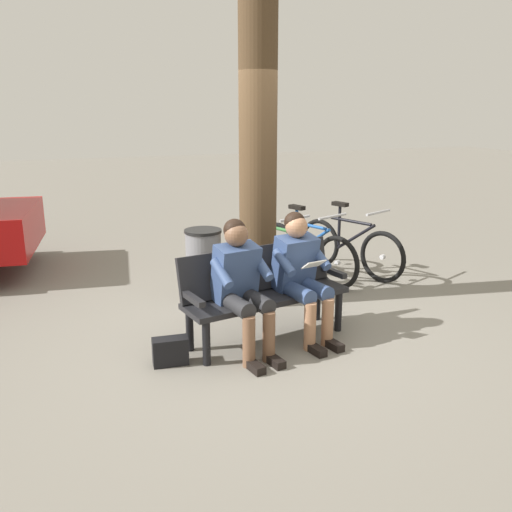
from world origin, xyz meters
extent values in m
plane|color=slate|center=(0.00, 0.00, 0.00)|extent=(40.00, 40.00, 0.00)
cube|color=black|center=(0.03, 0.16, 0.42)|extent=(1.65, 0.73, 0.05)
cube|color=black|center=(0.06, -0.03, 0.66)|extent=(1.60, 0.43, 0.42)
cube|color=black|center=(-0.72, 0.02, 0.56)|extent=(0.13, 0.40, 0.05)
cube|color=black|center=(0.77, 0.30, 0.56)|extent=(0.13, 0.40, 0.05)
cylinder|color=black|center=(-0.71, 0.20, 0.20)|extent=(0.07, 0.07, 0.40)
cylinder|color=black|center=(0.70, 0.46, 0.20)|extent=(0.07, 0.07, 0.40)
cylinder|color=black|center=(-0.65, -0.14, 0.20)|extent=(0.07, 0.07, 0.40)
cylinder|color=black|center=(0.77, 0.13, 0.20)|extent=(0.07, 0.07, 0.40)
cube|color=#334772|center=(-0.28, 0.08, 0.71)|extent=(0.43, 0.37, 0.55)
sphere|color=#A87554|center=(-0.28, 0.10, 1.06)|extent=(0.21, 0.21, 0.21)
sphere|color=black|center=(-0.28, 0.07, 1.10)|extent=(0.20, 0.20, 0.20)
cylinder|color=#334772|center=(-0.41, 0.26, 0.49)|extent=(0.22, 0.42, 0.15)
cylinder|color=#A87554|center=(-0.45, 0.46, 0.23)|extent=(0.11, 0.11, 0.45)
cube|color=black|center=(-0.47, 0.56, 0.04)|extent=(0.13, 0.23, 0.07)
cylinder|color=#334772|center=(-0.50, 0.16, 0.77)|extent=(0.14, 0.32, 0.23)
cylinder|color=#334772|center=(-0.22, 0.30, 0.49)|extent=(0.22, 0.42, 0.15)
cylinder|color=#A87554|center=(-0.25, 0.49, 0.23)|extent=(0.11, 0.11, 0.45)
cube|color=black|center=(-0.27, 0.59, 0.04)|extent=(0.13, 0.23, 0.07)
cylinder|color=#334772|center=(-0.10, 0.24, 0.77)|extent=(0.14, 0.32, 0.23)
cube|color=silver|center=(-0.33, 0.38, 0.77)|extent=(0.22, 0.16, 0.09)
cube|color=#334772|center=(0.35, 0.20, 0.71)|extent=(0.43, 0.37, 0.55)
sphere|color=brown|center=(0.35, 0.22, 1.06)|extent=(0.21, 0.21, 0.21)
sphere|color=black|center=(0.35, 0.19, 1.10)|extent=(0.20, 0.20, 0.20)
cylinder|color=#262628|center=(0.21, 0.38, 0.49)|extent=(0.22, 0.42, 0.15)
cylinder|color=brown|center=(0.18, 0.58, 0.23)|extent=(0.11, 0.11, 0.45)
cube|color=black|center=(0.16, 0.67, 0.04)|extent=(0.13, 0.23, 0.07)
cylinder|color=#334772|center=(0.13, 0.28, 0.77)|extent=(0.14, 0.32, 0.23)
cylinder|color=#262628|center=(0.41, 0.42, 0.49)|extent=(0.22, 0.42, 0.15)
cylinder|color=brown|center=(0.37, 0.61, 0.23)|extent=(0.11, 0.11, 0.45)
cube|color=black|center=(0.36, 0.71, 0.04)|extent=(0.13, 0.23, 0.07)
cylinder|color=#334772|center=(0.52, 0.35, 0.77)|extent=(0.14, 0.32, 0.23)
cube|color=black|center=(0.99, 0.34, 0.12)|extent=(0.31, 0.16, 0.24)
cylinder|color=#4C3823|center=(-0.26, -0.85, 1.78)|extent=(0.40, 0.40, 3.56)
cylinder|color=slate|center=(0.34, -0.93, 0.42)|extent=(0.38, 0.38, 0.84)
cylinder|color=black|center=(0.34, -0.93, 0.85)|extent=(0.40, 0.40, 0.03)
torus|color=black|center=(-1.97, -0.97, 0.33)|extent=(0.31, 0.63, 0.66)
cylinder|color=silver|center=(-1.97, -0.97, 0.33)|extent=(0.07, 0.07, 0.06)
torus|color=black|center=(-1.58, -1.91, 0.33)|extent=(0.31, 0.63, 0.66)
cylinder|color=silver|center=(-1.58, -1.91, 0.33)|extent=(0.07, 0.07, 0.06)
cylinder|color=black|center=(-1.78, -1.44, 0.71)|extent=(0.28, 0.60, 0.04)
cylinder|color=black|center=(-1.81, -1.37, 0.51)|extent=(0.27, 0.56, 0.43)
cylinder|color=black|center=(-1.70, -1.61, 0.63)|extent=(0.04, 0.04, 0.55)
cube|color=black|center=(-1.70, -1.61, 0.91)|extent=(0.17, 0.24, 0.05)
cylinder|color=#B2B2B7|center=(-1.93, -1.07, 0.88)|extent=(0.45, 0.22, 0.03)
torus|color=black|center=(-1.32, -0.95, 0.33)|extent=(0.29, 0.64, 0.66)
cylinder|color=silver|center=(-1.32, -0.95, 0.33)|extent=(0.07, 0.07, 0.06)
torus|color=black|center=(-0.96, -1.90, 0.33)|extent=(0.29, 0.64, 0.66)
cylinder|color=silver|center=(-0.96, -1.90, 0.33)|extent=(0.07, 0.07, 0.06)
cylinder|color=#1E519E|center=(-1.14, -1.42, 0.71)|extent=(0.26, 0.60, 0.04)
cylinder|color=#1E519E|center=(-1.17, -1.35, 0.51)|extent=(0.25, 0.57, 0.43)
cylinder|color=#1E519E|center=(-1.07, -1.59, 0.63)|extent=(0.04, 0.04, 0.55)
cube|color=black|center=(-1.07, -1.59, 0.91)|extent=(0.16, 0.24, 0.05)
cylinder|color=#B2B2B7|center=(-1.29, -1.04, 0.88)|extent=(0.46, 0.20, 0.03)
torus|color=black|center=(-0.85, -1.00, 0.33)|extent=(0.29, 0.64, 0.66)
cylinder|color=silver|center=(-0.85, -1.00, 0.33)|extent=(0.07, 0.07, 0.06)
torus|color=black|center=(-0.49, -1.95, 0.33)|extent=(0.29, 0.64, 0.66)
cylinder|color=silver|center=(-0.49, -1.95, 0.33)|extent=(0.07, 0.07, 0.06)
cylinder|color=#337238|center=(-0.67, -1.48, 0.71)|extent=(0.26, 0.61, 0.04)
cylinder|color=#337238|center=(-0.70, -1.40, 0.51)|extent=(0.25, 0.57, 0.43)
cylinder|color=#337238|center=(-0.61, -1.65, 0.63)|extent=(0.04, 0.04, 0.55)
cube|color=black|center=(-0.61, -1.65, 0.91)|extent=(0.16, 0.24, 0.05)
cylinder|color=#B2B2B7|center=(-0.82, -1.09, 0.88)|extent=(0.46, 0.20, 0.03)
camera|label=1|loc=(1.82, 4.61, 2.14)|focal=38.32mm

